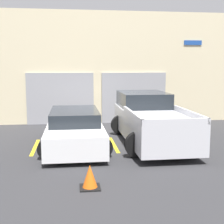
{
  "coord_description": "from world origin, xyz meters",
  "views": [
    {
      "loc": [
        -1.45,
        -12.07,
        2.75
      ],
      "look_at": [
        0.0,
        -0.91,
        1.1
      ],
      "focal_mm": 50.0,
      "sensor_mm": 36.0,
      "label": 1
    }
  ],
  "objects": [
    {
      "name": "parking_stripe_left",
      "position": [
        0.0,
        -1.41,
        0.0
      ],
      "size": [
        0.12,
        2.2,
        0.01
      ],
      "primitive_type": "cube",
      "color": "gold",
      "rests_on": "ground"
    },
    {
      "name": "parking_stripe_centre",
      "position": [
        2.73,
        -1.41,
        0.0
      ],
      "size": [
        0.12,
        2.2,
        0.01
      ],
      "primitive_type": "cube",
      "color": "gold",
      "rests_on": "ground"
    },
    {
      "name": "shophouse_building",
      "position": [
        -0.0,
        3.29,
        2.65
      ],
      "size": [
        16.48,
        0.68,
        5.37
      ],
      "color": "beige",
      "rests_on": "ground"
    },
    {
      "name": "sedan_white",
      "position": [
        -1.37,
        -1.39,
        0.6
      ],
      "size": [
        2.26,
        4.79,
        1.26
      ],
      "color": "white",
      "rests_on": "ground"
    },
    {
      "name": "traffic_cone",
      "position": [
        -1.07,
        -5.28,
        0.25
      ],
      "size": [
        0.47,
        0.47,
        0.55
      ],
      "color": "black",
      "rests_on": "ground"
    },
    {
      "name": "pickup_truck",
      "position": [
        1.37,
        -1.15,
        0.83
      ],
      "size": [
        2.52,
        5.29,
        1.74
      ],
      "color": "silver",
      "rests_on": "ground"
    },
    {
      "name": "ground_plane",
      "position": [
        0.0,
        0.0,
        0.0
      ],
      "size": [
        28.0,
        28.0,
        0.0
      ],
      "primitive_type": "plane",
      "color": "#2D2D30"
    },
    {
      "name": "parking_stripe_far_left",
      "position": [
        -2.73,
        -1.41,
        0.0
      ],
      "size": [
        0.12,
        2.2,
        0.01
      ],
      "primitive_type": "cube",
      "color": "gold",
      "rests_on": "ground"
    }
  ]
}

